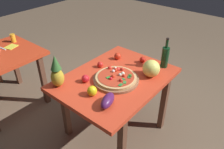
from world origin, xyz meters
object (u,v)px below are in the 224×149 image
object	(u,v)px
melon	(151,68)
eggplant	(108,100)
pineapple_left	(57,73)
knife_utensil	(1,48)
bell_pepper	(92,91)
napkin_folded	(11,47)
tomato_beside_pepper	(118,56)
tomato_near_board	(100,64)
pizza	(116,77)
wine_bottle	(165,57)
pizza_board	(116,80)
tomato_by_bottle	(85,79)
drinking_glass_juice	(13,38)
display_table	(116,85)
tomato_at_corner	(143,60)

from	to	relation	value
melon	eggplant	size ratio (longest dim) A/B	0.86
pineapple_left	knife_utensil	size ratio (longest dim) A/B	1.77
bell_pepper	napkin_folded	world-z (taller)	bell_pepper
tomato_beside_pepper	tomato_near_board	world-z (taller)	tomato_beside_pepper
pineapple_left	pizza	bearing A→B (deg)	-40.98
knife_utensil	pineapple_left	bearing A→B (deg)	-98.07
wine_bottle	tomato_near_board	distance (m)	0.68
tomato_beside_pepper	eggplant	bearing A→B (deg)	-147.49
pineapple_left	tomato_near_board	bearing A→B (deg)	-8.05
pineapple_left	pizza_board	bearing A→B (deg)	-41.55
eggplant	napkin_folded	distance (m)	1.65
pizza_board	pineapple_left	size ratio (longest dim) A/B	1.39
melon	bell_pepper	size ratio (longest dim) A/B	1.79
bell_pepper	knife_utensil	distance (m)	1.52
wine_bottle	tomato_near_board	bearing A→B (deg)	130.63
wine_bottle	bell_pepper	xyz separation A→B (m)	(-0.84, 0.25, -0.08)
bell_pepper	tomato_by_bottle	world-z (taller)	bell_pepper
tomato_by_bottle	pizza	bearing A→B (deg)	-45.25
pineapple_left	tomato_by_bottle	xyz separation A→B (m)	(0.20, -0.15, -0.11)
drinking_glass_juice	tomato_near_board	bearing A→B (deg)	-79.30
melon	drinking_glass_juice	bearing A→B (deg)	103.72
pizza	drinking_glass_juice	xyz separation A→B (m)	(-0.16, 1.59, 0.01)
tomato_beside_pepper	pineapple_left	bearing A→B (deg)	172.25
tomato_by_bottle	tomato_beside_pepper	bearing A→B (deg)	4.74
pizza_board	drinking_glass_juice	world-z (taller)	drinking_glass_juice
pizza_board	display_table	bearing A→B (deg)	41.52
tomato_by_bottle	pineapple_left	bearing A→B (deg)	144.00
pizza_board	napkin_folded	world-z (taller)	pizza_board
display_table	eggplant	xyz separation A→B (m)	(-0.36, -0.21, 0.14)
tomato_at_corner	knife_utensil	size ratio (longest dim) A/B	0.37
pizza	pineapple_left	world-z (taller)	pineapple_left
pineapple_left	eggplant	size ratio (longest dim) A/B	1.59
tomato_by_bottle	drinking_glass_juice	world-z (taller)	drinking_glass_juice
napkin_folded	tomato_beside_pepper	bearing A→B (deg)	-63.58
wine_bottle	pizza	bearing A→B (deg)	156.70
pizza	melon	distance (m)	0.36
pizza_board	tomato_near_board	bearing A→B (deg)	72.37
wine_bottle	bell_pepper	world-z (taller)	wine_bottle
eggplant	knife_utensil	world-z (taller)	eggplant
tomato_near_board	knife_utensil	size ratio (longest dim) A/B	0.35
display_table	drinking_glass_juice	bearing A→B (deg)	97.31
tomato_at_corner	tomato_near_board	world-z (taller)	tomato_at_corner
tomato_near_board	eggplant	bearing A→B (deg)	-131.92
display_table	knife_utensil	world-z (taller)	knife_utensil
pizza_board	eggplant	distance (m)	0.36
wine_bottle	bell_pepper	size ratio (longest dim) A/B	3.41
melon	eggplant	xyz separation A→B (m)	(-0.60, 0.04, -0.04)
pizza_board	knife_utensil	size ratio (longest dim) A/B	2.46
pizza_board	tomato_at_corner	distance (m)	0.46
tomato_at_corner	knife_utensil	distance (m)	1.74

